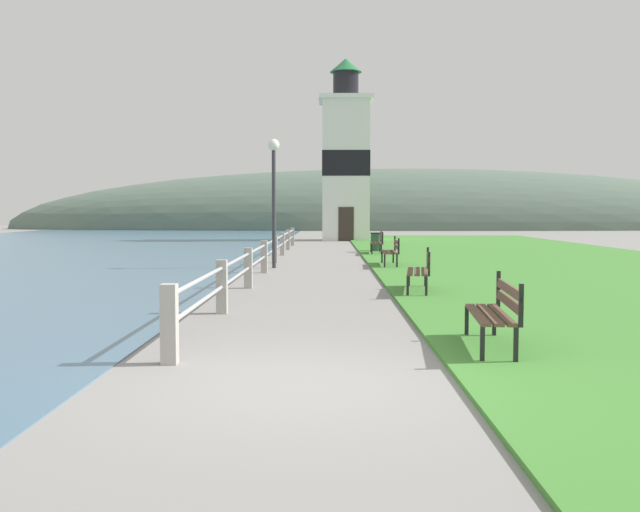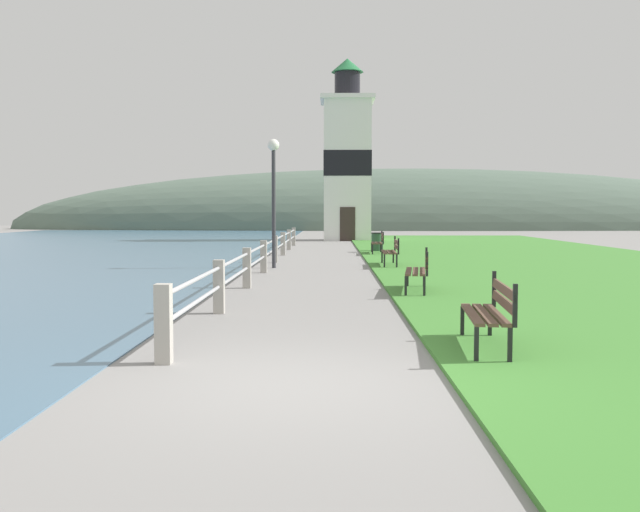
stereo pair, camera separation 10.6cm
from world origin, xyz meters
name	(u,v)px [view 1 (the left image)]	position (x,y,z in m)	size (l,w,h in m)	color
ground_plane	(298,386)	(0.00, 0.00, 0.00)	(160.00, 160.00, 0.00)	gray
grass_verge	(543,262)	(7.62, 17.21, 0.03)	(12.00, 51.64, 0.06)	#428433
seawall_railing	(270,250)	(-1.52, 15.13, 0.54)	(0.18, 28.44, 0.92)	#A8A399
park_bench_near	(497,309)	(2.39, 1.75, 0.54)	(0.63, 1.80, 0.94)	brown
park_bench_midway	(421,268)	(2.29, 8.09, 0.54)	(0.71, 1.94, 0.94)	brown
park_bench_far	(392,250)	(2.32, 15.36, 0.54)	(0.54, 1.99, 0.94)	brown
park_bench_by_lighthouse	(378,241)	(2.34, 21.73, 0.54)	(0.53, 1.71, 0.94)	brown
lighthouse	(346,161)	(1.36, 36.20, 4.78)	(3.21, 3.21, 10.89)	white
trash_bin	(376,242)	(2.38, 23.49, 0.42)	(0.54, 0.54, 0.84)	#2D5138
lamp_post	(274,179)	(-1.37, 14.87, 2.74)	(0.36, 0.36, 3.96)	#333338
distant_hillside	(405,229)	(8.00, 64.43, 0.00)	(80.00, 16.00, 12.00)	#566B5B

